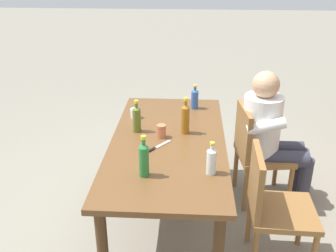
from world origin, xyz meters
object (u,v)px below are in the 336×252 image
(chair_far_left, at_px, (255,149))
(chair_far_right, at_px, (272,204))
(dining_table, at_px, (168,151))
(cup_terracotta, at_px, (161,131))
(bottle_blue, at_px, (195,98))
(cup_white, at_px, (135,113))
(bottle_green, at_px, (144,159))
(bottle_amber, at_px, (185,118))
(table_knife, at_px, (157,147))
(bottle_clear, at_px, (211,160))
(person_in_white_shirt, at_px, (270,132))
(bottle_olive, at_px, (137,118))

(chair_far_left, height_order, chair_far_right, same)
(dining_table, bearing_deg, cup_terracotta, -134.36)
(bottle_blue, relative_size, cup_white, 2.70)
(chair_far_right, xyz_separation_m, bottle_blue, (-1.05, -0.53, 0.35))
(chair_far_left, height_order, bottle_green, bottle_green)
(bottle_amber, bearing_deg, bottle_green, -20.93)
(cup_white, xyz_separation_m, table_knife, (0.53, 0.24, -0.04))
(bottle_clear, bearing_deg, person_in_white_shirt, 147.69)
(dining_table, relative_size, cup_white, 21.51)
(person_in_white_shirt, distance_m, cup_terracotta, 0.97)
(bottle_amber, height_order, cup_white, bottle_amber)
(bottle_green, bearing_deg, chair_far_right, 97.18)
(bottle_amber, xyz_separation_m, bottle_green, (0.64, -0.25, -0.01))
(bottle_blue, bearing_deg, bottle_clear, 5.43)
(chair_far_left, relative_size, chair_far_right, 1.00)
(dining_table, xyz_separation_m, table_knife, (0.12, -0.07, 0.09))
(chair_far_right, height_order, bottle_green, bottle_green)
(dining_table, relative_size, person_in_white_shirt, 1.50)
(bottle_amber, bearing_deg, bottle_clear, 16.84)
(cup_terracotta, height_order, cup_white, cup_terracotta)
(person_in_white_shirt, distance_m, bottle_blue, 0.71)
(person_in_white_shirt, distance_m, bottle_olive, 1.14)
(bottle_blue, bearing_deg, table_knife, -19.21)
(person_in_white_shirt, distance_m, bottle_clear, 1.02)
(cup_terracotta, bearing_deg, bottle_green, -6.73)
(bottle_olive, height_order, bottle_blue, bottle_olive)
(bottle_green, bearing_deg, bottle_clear, 97.32)
(chair_far_right, height_order, cup_terracotta, chair_far_right)
(bottle_olive, relative_size, bottle_green, 0.93)
(chair_far_left, bearing_deg, bottle_green, -43.65)
(chair_far_left, distance_m, bottle_olive, 1.08)
(dining_table, bearing_deg, bottle_amber, 138.15)
(chair_far_left, relative_size, bottle_blue, 3.92)
(chair_far_left, xyz_separation_m, cup_terracotta, (0.33, -0.78, 0.31))
(bottle_blue, relative_size, cup_terracotta, 2.18)
(dining_table, relative_size, bottle_blue, 7.96)
(bottle_clear, bearing_deg, cup_terracotta, -144.42)
(cup_white, height_order, table_knife, cup_white)
(person_in_white_shirt, distance_m, bottle_green, 1.33)
(dining_table, height_order, cup_terracotta, cup_terracotta)
(bottle_olive, bearing_deg, chair_far_right, 61.06)
(bottle_green, relative_size, cup_terracotta, 2.76)
(chair_far_left, distance_m, cup_terracotta, 0.91)
(bottle_blue, distance_m, table_knife, 0.82)
(table_knife, bearing_deg, person_in_white_shirt, 119.44)
(bottle_amber, xyz_separation_m, bottle_olive, (-0.01, -0.38, -0.01))
(bottle_olive, height_order, cup_terracotta, bottle_olive)
(bottle_blue, relative_size, bottle_green, 0.79)
(person_in_white_shirt, relative_size, bottle_green, 4.20)
(dining_table, xyz_separation_m, person_in_white_shirt, (-0.40, 0.84, -0.00))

